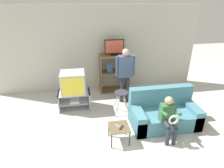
# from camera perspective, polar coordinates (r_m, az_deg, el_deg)

# --- Properties ---
(wall_back) EXTENTS (6.40, 0.06, 2.60)m
(wall_back) POSITION_cam_1_polar(r_m,az_deg,el_deg) (5.90, -4.34, 10.48)
(wall_back) COLOR beige
(wall_back) RESTS_ON ground_plane
(tv_stand) EXTENTS (0.83, 0.49, 0.48)m
(tv_stand) POSITION_cam_1_polar(r_m,az_deg,el_deg) (5.19, -11.31, -4.84)
(tv_stand) COLOR #A8A8AD
(tv_stand) RESTS_ON ground_plane
(television_main) EXTENTS (0.62, 0.55, 0.56)m
(television_main) POSITION_cam_1_polar(r_m,az_deg,el_deg) (4.97, -11.80, 0.49)
(television_main) COLOR #B2B2B7
(television_main) RESTS_ON tv_stand
(media_shelf) EXTENTS (0.90, 0.45, 1.19)m
(media_shelf) POSITION_cam_1_polar(r_m,az_deg,el_deg) (5.90, 0.70, 3.44)
(media_shelf) COLOR brown
(media_shelf) RESTS_ON ground_plane
(television_flat) EXTENTS (0.58, 0.20, 0.47)m
(television_flat) POSITION_cam_1_polar(r_m,az_deg,el_deg) (5.65, 0.71, 10.99)
(television_flat) COLOR black
(television_flat) RESTS_ON media_shelf
(folding_stool) EXTENTS (0.39, 0.40, 0.59)m
(folding_stool) POSITION_cam_1_polar(r_m,az_deg,el_deg) (4.80, 2.88, -3.61)
(folding_stool) COLOR #B7B7BC
(folding_stool) RESTS_ON ground_plane
(snack_table) EXTENTS (0.42, 0.42, 0.37)m
(snack_table) POSITION_cam_1_polar(r_m,az_deg,el_deg) (3.96, 2.14, -13.41)
(snack_table) COLOR brown
(snack_table) RESTS_ON ground_plane
(remote_control_black) EXTENTS (0.11, 0.14, 0.02)m
(remote_control_black) POSITION_cam_1_polar(r_m,az_deg,el_deg) (3.90, 2.85, -13.09)
(remote_control_black) COLOR #232328
(remote_control_black) RESTS_ON snack_table
(remote_control_white) EXTENTS (0.11, 0.14, 0.02)m
(remote_control_white) POSITION_cam_1_polar(r_m,az_deg,el_deg) (3.94, 1.70, -12.61)
(remote_control_white) COLOR gray
(remote_control_white) RESTS_ON snack_table
(couch) EXTENTS (1.54, 0.80, 0.86)m
(couch) POSITION_cam_1_polar(r_m,az_deg,el_deg) (4.63, 15.38, -8.62)
(couch) COLOR teal
(couch) RESTS_ON ground_plane
(person_standing_adult) EXTENTS (0.53, 0.20, 1.56)m
(person_standing_adult) POSITION_cam_1_polar(r_m,az_deg,el_deg) (5.12, 4.04, 3.97)
(person_standing_adult) COLOR #2D2D33
(person_standing_adult) RESTS_ON ground_plane
(person_seated_child) EXTENTS (0.33, 0.43, 0.96)m
(person_seated_child) POSITION_cam_1_polar(r_m,az_deg,el_deg) (4.08, 16.87, -9.22)
(person_seated_child) COLOR #2D2D38
(person_seated_child) RESTS_ON ground_plane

